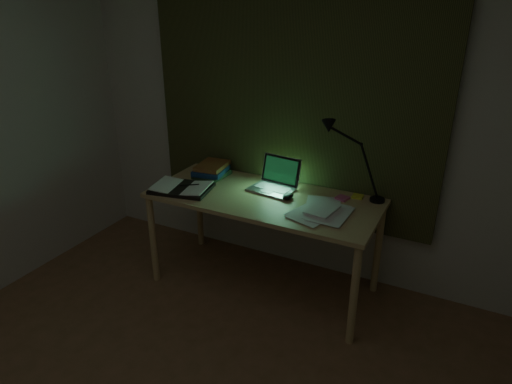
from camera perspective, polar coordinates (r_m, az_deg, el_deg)
wall_back at (r=3.41m, az=4.50°, el=9.95°), size 3.50×0.00×2.50m
curtain at (r=3.33m, az=4.34°, el=13.15°), size 2.20×0.06×2.00m
desk at (r=3.37m, az=0.93°, el=-6.31°), size 1.62×0.71×0.74m
laptop at (r=3.26m, az=1.95°, el=2.00°), size 0.35×0.39×0.22m
open_textbook at (r=3.35m, az=-9.27°, el=0.54°), size 0.46×0.37×0.04m
book_stack at (r=3.56m, az=-5.48°, el=2.79°), size 0.24×0.28×0.11m
loose_papers at (r=3.04m, az=7.42°, el=-1.91°), size 0.40×0.42×0.02m
mouse at (r=3.17m, az=4.03°, el=-0.53°), size 0.07×0.11×0.04m
sticky_yellow at (r=3.26m, az=12.60°, el=-0.54°), size 0.08×0.08×0.02m
sticky_pink at (r=3.21m, az=10.74°, el=-0.76°), size 0.10×0.10×0.02m
desk_lamp at (r=3.14m, az=15.41°, el=3.48°), size 0.39×0.32×0.55m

